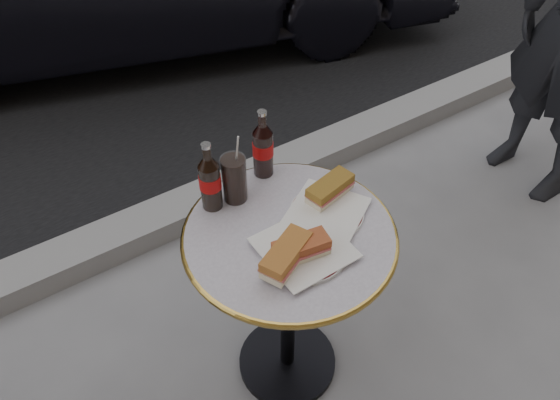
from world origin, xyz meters
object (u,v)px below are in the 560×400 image
plate_right (327,212)px  cola_bottle_left (209,176)px  plate_left (304,249)px  cola_bottle_right (263,143)px  bistro_table (288,307)px  cola_glass (234,179)px

plate_right → cola_bottle_left: bearing=141.0°
plate_left → cola_bottle_right: bearing=76.8°
plate_left → plate_right: (0.14, 0.08, -0.00)m
bistro_table → cola_glass: 0.49m
bistro_table → plate_left: (-0.01, -0.08, 0.37)m
bistro_table → cola_bottle_left: bearing=121.3°
cola_bottle_left → cola_glass: 0.08m
bistro_table → plate_left: size_ratio=3.04×
cola_bottle_right → cola_glass: bearing=-158.4°
plate_right → cola_bottle_right: (-0.06, 0.26, 0.11)m
plate_left → plate_right: size_ratio=1.11×
bistro_table → cola_glass: cola_glass is taller
plate_left → cola_glass: (-0.05, 0.29, 0.07)m
plate_right → plate_left: bearing=-149.5°
bistro_table → cola_bottle_right: bearing=74.1°
cola_bottle_left → cola_glass: bearing=-6.9°
bistro_table → cola_bottle_right: (0.07, 0.26, 0.48)m
plate_left → plate_right: bearing=30.5°
plate_right → cola_glass: cola_glass is taller
bistro_table → plate_right: 0.40m
bistro_table → cola_bottle_right: 0.55m
cola_bottle_right → cola_glass: (-0.13, -0.05, -0.04)m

